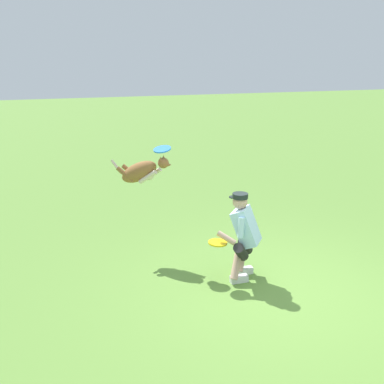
% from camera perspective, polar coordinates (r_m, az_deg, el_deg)
% --- Properties ---
extents(ground_plane, '(60.00, 60.00, 0.00)m').
position_cam_1_polar(ground_plane, '(6.56, 10.85, -12.36)').
color(ground_plane, olive).
extents(person, '(0.71, 0.60, 1.29)m').
position_cam_1_polar(person, '(6.61, 6.40, -5.19)').
color(person, silver).
rests_on(person, ground_plane).
extents(dog, '(0.87, 0.73, 0.56)m').
position_cam_1_polar(dog, '(7.30, -6.29, 2.55)').
color(dog, '#905F32').
extents(frisbee_flying, '(0.28, 0.28, 0.11)m').
position_cam_1_polar(frisbee_flying, '(7.08, -3.73, 5.34)').
color(frisbee_flying, '#2D80E7').
extents(frisbee_held, '(0.34, 0.34, 0.04)m').
position_cam_1_polar(frisbee_held, '(6.51, 3.23, -6.30)').
color(frisbee_held, yellow).
rests_on(frisbee_held, person).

